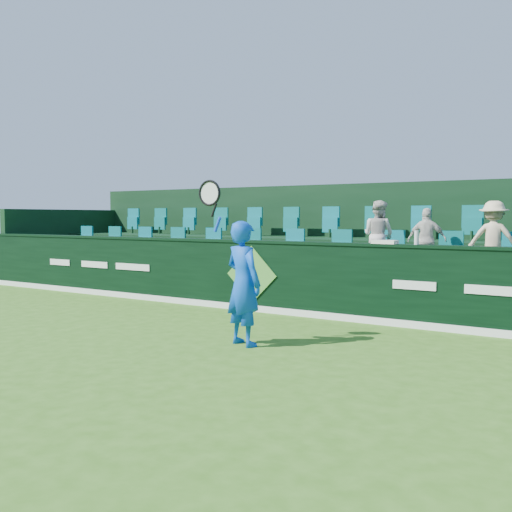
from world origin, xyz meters
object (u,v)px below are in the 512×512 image
Objects in this scene: spectator_right at (493,238)px; drinks_bottle at (417,238)px; spectator_middle at (427,240)px; towel at (385,242)px; spectator_left at (378,235)px; tennis_player at (243,282)px.

spectator_right is 5.54× the size of drinks_bottle.
towel is (-0.38, -1.12, 0.00)m from spectator_middle.
spectator_right is at bearing 171.47° from spectator_middle.
spectator_right is at bearing 49.20° from drinks_bottle.
spectator_left is 5.69× the size of drinks_bottle.
drinks_bottle is at bearing 41.99° from spectator_right.
drinks_bottle is (0.53, 0.00, 0.08)m from towel.
spectator_middle is 1.11m from spectator_right.
towel is (1.14, 2.55, 0.49)m from tennis_player.
spectator_middle reaches higher than drinks_bottle.
tennis_player is at bearing 59.00° from spectator_middle.
tennis_player reaches higher than spectator_left.
spectator_middle is (1.52, 3.67, 0.49)m from tennis_player.
spectator_left is at bearing -8.53° from spectator_middle.
spectator_right is 1.87m from towel.
spectator_left reaches higher than towel.
drinks_bottle is (-0.97, -1.12, 0.03)m from spectator_right.
spectator_right is (1.11, 0.00, 0.05)m from spectator_middle.
towel is at bearing 180.00° from drinks_bottle.
spectator_middle reaches higher than towel.
drinks_bottle is (0.15, -1.12, 0.09)m from spectator_middle.
spectator_middle is (0.91, 0.00, -0.07)m from spectator_left.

